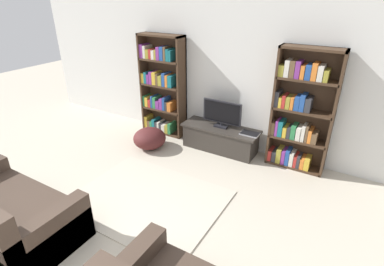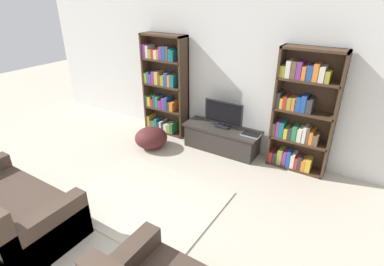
# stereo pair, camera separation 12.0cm
# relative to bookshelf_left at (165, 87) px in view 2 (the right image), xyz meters

# --- Properties ---
(wall_back) EXTENTS (8.80, 0.06, 2.60)m
(wall_back) POSITION_rel_bookshelf_left_xyz_m (1.28, 0.18, 0.35)
(wall_back) COLOR silver
(wall_back) RESTS_ON ground_plane
(bookshelf_left) EXTENTS (0.91, 0.30, 1.94)m
(bookshelf_left) POSITION_rel_bookshelf_left_xyz_m (0.00, 0.00, 0.00)
(bookshelf_left) COLOR #422D1E
(bookshelf_left) RESTS_ON ground_plane
(bookshelf_right) EXTENTS (0.91, 0.30, 1.94)m
(bookshelf_right) POSITION_rel_bookshelf_left_xyz_m (2.62, 0.00, -0.02)
(bookshelf_right) COLOR #422D1E
(bookshelf_right) RESTS_ON ground_plane
(tv_stand) EXTENTS (1.39, 0.49, 0.44)m
(tv_stand) POSITION_rel_bookshelf_left_xyz_m (1.35, -0.13, -0.72)
(tv_stand) COLOR #332D28
(tv_stand) RESTS_ON ground_plane
(television) EXTENTS (0.72, 0.16, 0.48)m
(television) POSITION_rel_bookshelf_left_xyz_m (1.35, -0.10, -0.25)
(television) COLOR black
(television) RESTS_ON tv_stand
(laptop) EXTENTS (0.31, 0.21, 0.03)m
(laptop) POSITION_rel_bookshelf_left_xyz_m (1.90, -0.14, -0.49)
(laptop) COLOR #B7B7BC
(laptop) RESTS_ON tv_stand
(area_rug) EXTENTS (2.01, 1.59, 0.02)m
(area_rug) POSITION_rel_bookshelf_left_xyz_m (1.13, -1.98, -0.94)
(area_rug) COLOR beige
(area_rug) RESTS_ON ground_plane
(couch_left_sectional) EXTENTS (1.76, 0.97, 0.87)m
(couch_left_sectional) POSITION_rel_bookshelf_left_xyz_m (0.11, -3.34, -0.66)
(couch_left_sectional) COLOR #423328
(couch_left_sectional) RESTS_ON ground_plane
(beanbag_ottoman) EXTENTS (0.60, 0.60, 0.38)m
(beanbag_ottoman) POSITION_rel_bookshelf_left_xyz_m (0.20, -0.73, -0.76)
(beanbag_ottoman) COLOR #4C1E1E
(beanbag_ottoman) RESTS_ON ground_plane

